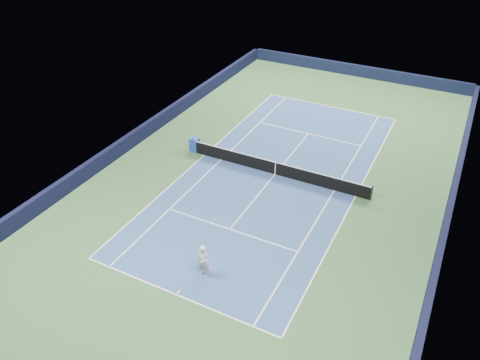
% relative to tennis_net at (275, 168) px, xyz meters
% --- Properties ---
extents(ground, '(40.00, 40.00, 0.00)m').
position_rel_tennis_net_xyz_m(ground, '(0.00, 0.00, -0.50)').
color(ground, '#325830').
rests_on(ground, ground).
extents(wall_far, '(22.00, 0.35, 1.10)m').
position_rel_tennis_net_xyz_m(wall_far, '(0.00, 19.82, 0.05)').
color(wall_far, black).
rests_on(wall_far, ground).
extents(wall_right, '(0.35, 40.00, 1.10)m').
position_rel_tennis_net_xyz_m(wall_right, '(10.82, 0.00, 0.05)').
color(wall_right, black).
rests_on(wall_right, ground).
extents(wall_left, '(0.35, 40.00, 1.10)m').
position_rel_tennis_net_xyz_m(wall_left, '(-10.82, 0.00, 0.05)').
color(wall_left, black).
rests_on(wall_left, ground).
extents(court_surface, '(10.97, 23.77, 0.01)m').
position_rel_tennis_net_xyz_m(court_surface, '(0.00, 0.00, -0.50)').
color(court_surface, navy).
rests_on(court_surface, ground).
extents(baseline_far, '(10.97, 0.08, 0.00)m').
position_rel_tennis_net_xyz_m(baseline_far, '(0.00, 11.88, -0.50)').
color(baseline_far, white).
rests_on(baseline_far, ground).
extents(baseline_near, '(10.97, 0.08, 0.00)m').
position_rel_tennis_net_xyz_m(baseline_near, '(0.00, -11.88, -0.50)').
color(baseline_near, white).
rests_on(baseline_near, ground).
extents(sideline_doubles_right, '(0.08, 23.77, 0.00)m').
position_rel_tennis_net_xyz_m(sideline_doubles_right, '(5.49, 0.00, -0.50)').
color(sideline_doubles_right, white).
rests_on(sideline_doubles_right, ground).
extents(sideline_doubles_left, '(0.08, 23.77, 0.00)m').
position_rel_tennis_net_xyz_m(sideline_doubles_left, '(-5.49, 0.00, -0.50)').
color(sideline_doubles_left, white).
rests_on(sideline_doubles_left, ground).
extents(sideline_singles_right, '(0.08, 23.77, 0.00)m').
position_rel_tennis_net_xyz_m(sideline_singles_right, '(4.12, 0.00, -0.50)').
color(sideline_singles_right, white).
rests_on(sideline_singles_right, ground).
extents(sideline_singles_left, '(0.08, 23.77, 0.00)m').
position_rel_tennis_net_xyz_m(sideline_singles_left, '(-4.12, 0.00, -0.50)').
color(sideline_singles_left, white).
rests_on(sideline_singles_left, ground).
extents(service_line_far, '(8.23, 0.08, 0.00)m').
position_rel_tennis_net_xyz_m(service_line_far, '(0.00, 6.40, -0.50)').
color(service_line_far, white).
rests_on(service_line_far, ground).
extents(service_line_near, '(8.23, 0.08, 0.00)m').
position_rel_tennis_net_xyz_m(service_line_near, '(0.00, -6.40, -0.50)').
color(service_line_near, white).
rests_on(service_line_near, ground).
extents(center_service_line, '(0.08, 12.80, 0.00)m').
position_rel_tennis_net_xyz_m(center_service_line, '(0.00, 0.00, -0.50)').
color(center_service_line, white).
rests_on(center_service_line, ground).
extents(center_mark_far, '(0.08, 0.30, 0.00)m').
position_rel_tennis_net_xyz_m(center_mark_far, '(0.00, 11.73, -0.50)').
color(center_mark_far, white).
rests_on(center_mark_far, ground).
extents(center_mark_near, '(0.08, 0.30, 0.00)m').
position_rel_tennis_net_xyz_m(center_mark_near, '(0.00, -11.73, -0.50)').
color(center_mark_near, white).
rests_on(center_mark_near, ground).
extents(tennis_net, '(12.90, 0.10, 1.07)m').
position_rel_tennis_net_xyz_m(tennis_net, '(0.00, 0.00, 0.00)').
color(tennis_net, black).
rests_on(tennis_net, ground).
extents(sponsor_cube, '(0.65, 0.60, 1.00)m').
position_rel_tennis_net_xyz_m(sponsor_cube, '(-6.40, 0.22, -0.00)').
color(sponsor_cube, '#1D3FAF').
rests_on(sponsor_cube, ground).
extents(tennis_player, '(0.83, 1.27, 2.90)m').
position_rel_tennis_net_xyz_m(tennis_player, '(0.52, -10.15, 0.43)').
color(tennis_player, silver).
rests_on(tennis_player, ground).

